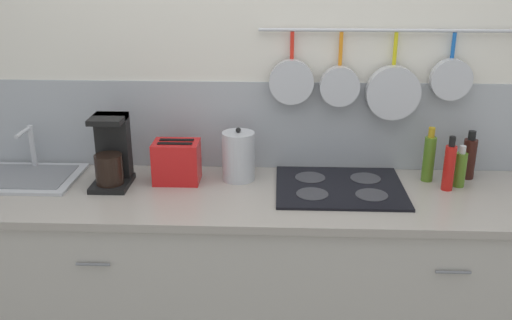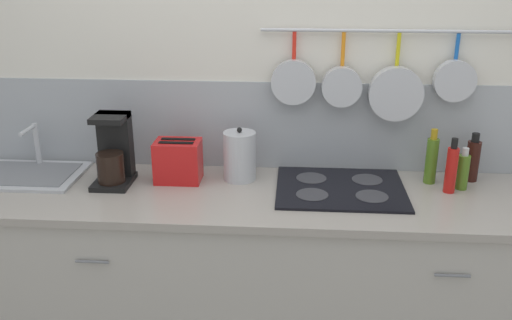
# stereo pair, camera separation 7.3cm
# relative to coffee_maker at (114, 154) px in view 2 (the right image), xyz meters

# --- Properties ---
(wall_back) EXTENTS (7.20, 0.15, 2.60)m
(wall_back) POSITION_rel_coffee_maker_xyz_m (0.74, 0.27, 0.25)
(wall_back) COLOR silver
(wall_back) RESTS_ON ground_plane
(cabinet_base) EXTENTS (2.91, 0.63, 0.85)m
(cabinet_base) POSITION_rel_coffee_maker_xyz_m (0.74, -0.09, -0.60)
(cabinet_base) COLOR #B7B2A8
(cabinet_base) RESTS_ON ground_plane
(countertop) EXTENTS (2.95, 0.66, 0.03)m
(countertop) POSITION_rel_coffee_maker_xyz_m (0.74, -0.09, -0.15)
(countertop) COLOR #A59E93
(countertop) RESTS_ON cabinet_base
(sink_basin) EXTENTS (0.51, 0.38, 0.22)m
(sink_basin) POSITION_rel_coffee_maker_xyz_m (-0.44, 0.04, -0.12)
(sink_basin) COLOR #B7BABF
(sink_basin) RESTS_ON countertop
(coffee_maker) EXTENTS (0.17, 0.22, 0.32)m
(coffee_maker) POSITION_rel_coffee_maker_xyz_m (0.00, 0.00, 0.00)
(coffee_maker) COLOR black
(coffee_maker) RESTS_ON countertop
(toaster) EXTENTS (0.23, 0.15, 0.20)m
(toaster) POSITION_rel_coffee_maker_xyz_m (0.29, 0.04, -0.04)
(toaster) COLOR red
(toaster) RESTS_ON countertop
(kettle) EXTENTS (0.15, 0.15, 0.25)m
(kettle) POSITION_rel_coffee_maker_xyz_m (0.57, 0.08, -0.02)
(kettle) COLOR #B7BABF
(kettle) RESTS_ON countertop
(cooktop) EXTENTS (0.58, 0.48, 0.01)m
(cooktop) POSITION_rel_coffee_maker_xyz_m (1.04, -0.02, -0.13)
(cooktop) COLOR black
(cooktop) RESTS_ON countertop
(bottle_vinegar) EXTENTS (0.05, 0.05, 0.26)m
(bottle_vinegar) POSITION_rel_coffee_maker_xyz_m (1.46, 0.10, -0.02)
(bottle_vinegar) COLOR #4C721E
(bottle_vinegar) RESTS_ON countertop
(bottle_cooking_wine) EXTENTS (0.05, 0.05, 0.25)m
(bottle_cooking_wine) POSITION_rel_coffee_maker_xyz_m (1.52, -0.01, -0.02)
(bottle_cooking_wine) COLOR red
(bottle_cooking_wine) RESTS_ON countertop
(bottle_olive_oil) EXTENTS (0.05, 0.05, 0.19)m
(bottle_olive_oil) POSITION_rel_coffee_maker_xyz_m (1.59, 0.03, -0.05)
(bottle_olive_oil) COLOR #4C721E
(bottle_olive_oil) RESTS_ON countertop
(bottle_hot_sauce) EXTENTS (0.06, 0.06, 0.23)m
(bottle_hot_sauce) POSITION_rel_coffee_maker_xyz_m (1.66, 0.14, -0.03)
(bottle_hot_sauce) COLOR #33140F
(bottle_hot_sauce) RESTS_ON countertop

